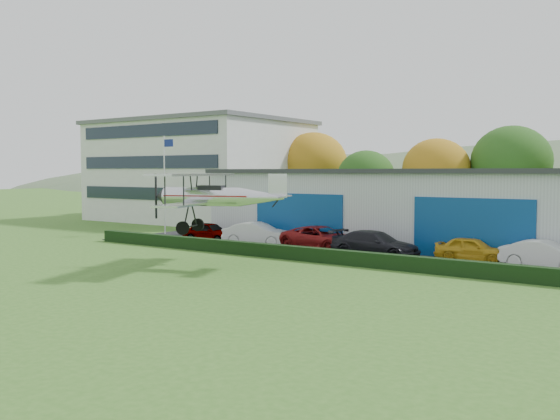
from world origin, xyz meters
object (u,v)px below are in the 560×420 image
Objects in this scene: car_2 at (321,238)px; car_4 at (472,249)px; flagpole at (165,176)px; car_1 at (258,234)px; car_3 at (375,244)px; hangar at (501,209)px; biplane at (213,195)px; car_0 at (210,232)px; car_5 at (545,255)px; office_block at (200,171)px.

car_2 reaches higher than car_4.
car_1 is at bearing -9.90° from flagpole.
car_3 is at bearing -96.81° from car_2.
flagpole reaches higher than car_2.
hangar reaches higher than biplane.
car_0 is at bearing 101.06° from car_2.
office_block is at bearing 72.36° from car_5.
hangar is at bearing -73.64° from car_1.
car_3 is at bearing -107.72° from car_1.
biplane is (22.54, -23.62, -1.33)m from office_block.
hangar reaches higher than car_2.
hangar is at bearing -0.80° from car_4.
hangar is 7.32× the size of car_2.
biplane is (3.65, -8.74, 3.05)m from car_1.
hangar is 8.47× the size of car_1.
hangar is 1.97× the size of office_block.
flagpole is at bearing 124.22° from biplane.
biplane is (-10.46, -16.60, 1.23)m from hangar.
car_1 is (10.77, -1.88, -3.94)m from flagpole.
biplane is at bearing -179.06° from car_2.
flagpole is at bearing 84.83° from car_4.
flagpole is 17.94m from biplane.
office_block reaches higher than flagpole.
car_0 is at bearing 113.20° from biplane.
office_block reaches higher than car_1.
office_block is at bearing 40.78° from car_0.
hangar is 9.12× the size of car_5.
office_block is 36.33m from car_4.
flagpole is 25.51m from car_4.
car_3 reaches higher than car_4.
car_5 is (13.51, 0.27, -0.04)m from car_2.
car_1 is 0.88× the size of car_3.
office_block is 5.01× the size of car_0.
hangar is 7.10m from car_4.
car_4 is (5.11, 1.83, -0.10)m from car_3.
office_block is at bearing 121.97° from flagpole.
car_2 is 4.62m from car_3.
car_2 is (15.61, -1.48, -3.96)m from flagpole.
hangar is at bearing 38.39° from biplane.
flagpole is at bearing 69.84° from car_0.
car_1 reaches higher than car_0.
biplane is at bearing -46.34° from office_block.
car_4 is 0.48× the size of biplane.
office_block is 21.31m from car_0.
car_4 is at bearing -1.94° from flagpole.
flagpole is at bearing 83.79° from car_3.
flagpole is 1.97× the size of car_4.
car_2 is at bearing 94.39° from car_5.
car_3 is 1.22× the size of car_5.
office_block is 4.63× the size of car_5.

